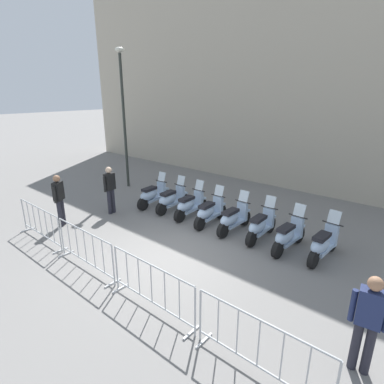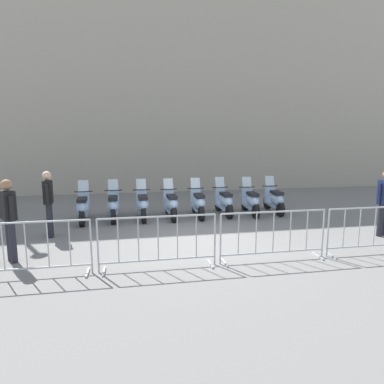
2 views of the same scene
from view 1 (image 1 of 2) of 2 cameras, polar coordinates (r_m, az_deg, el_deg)
ground_plane at (r=8.56m, az=-4.43°, el=-11.94°), size 120.00×120.00×0.00m
building_facade at (r=15.31m, az=21.52°, el=21.67°), size 28.09×3.91×11.03m
motorcycle_0 at (r=12.02m, az=-7.25°, el=-0.53°), size 0.60×1.72×1.24m
motorcycle_1 at (r=11.47m, az=-3.82°, el=-1.36°), size 0.56×1.73×1.24m
motorcycle_2 at (r=10.87m, az=-0.43°, el=-2.44°), size 0.56×1.73×1.24m
motorcycle_3 at (r=10.30m, az=3.22°, el=-3.69°), size 0.57×1.73×1.24m
motorcycle_4 at (r=9.85m, az=7.58°, el=-4.87°), size 0.56×1.72×1.24m
motorcycle_5 at (r=9.50m, az=12.48°, el=-6.07°), size 0.56×1.73×1.24m
motorcycle_6 at (r=9.08m, az=17.23°, el=-7.68°), size 0.56×1.72×1.24m
motorcycle_7 at (r=8.92m, az=22.94°, el=-8.84°), size 0.56×1.72×1.24m
barrier_segment_0 at (r=10.25m, az=-26.08°, el=-5.30°), size 2.31×0.55×1.07m
barrier_segment_1 at (r=8.27m, az=-19.00°, el=-9.98°), size 2.31×0.55×1.07m
barrier_segment_2 at (r=6.57m, az=-7.46°, el=-16.96°), size 2.31×0.55×1.07m
barrier_segment_3 at (r=5.43m, az=12.07°, el=-26.24°), size 2.31×0.55×1.07m
street_lamp at (r=14.26m, az=-12.52°, el=15.02°), size 0.36×0.36×5.97m
officer_near_row_end at (r=10.94m, az=-23.24°, el=-0.93°), size 0.39×0.45×1.73m
officer_mid_plaza at (r=5.75m, az=29.59°, el=-19.74°), size 0.54×0.28×1.73m
officer_by_barriers at (r=11.47m, az=-14.84°, el=0.82°), size 0.29×0.54×1.73m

